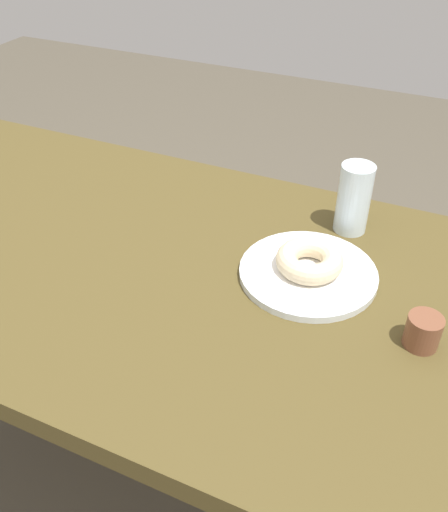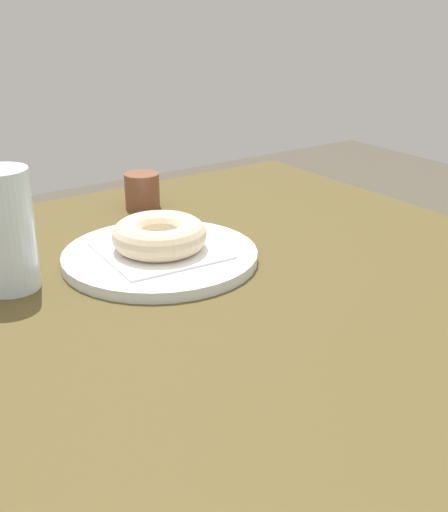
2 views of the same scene
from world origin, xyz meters
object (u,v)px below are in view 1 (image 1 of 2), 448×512
Objects in this scene: plate_sugar_ring at (308,273)px; water_glass at (354,199)px; donut_sugar_ring at (309,260)px; sugar_jar at (423,331)px.

plate_sugar_ring is 1.75× the size of water_glass.
donut_sugar_ring reaches higher than plate_sugar_ring.
donut_sugar_ring is at bearing 0.00° from plate_sugar_ring.
donut_sugar_ring is 0.21m from sugar_jar.
water_glass is 0.31m from sugar_jar.
sugar_jar is (-0.20, 0.08, -0.01)m from donut_sugar_ring.
donut_sugar_ring is 0.17m from water_glass.
water_glass reaches higher than sugar_jar.
plate_sugar_ring is 2.07× the size of donut_sugar_ring.
water_glass is at bearing -99.39° from donut_sugar_ring.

